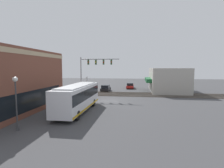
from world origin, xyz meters
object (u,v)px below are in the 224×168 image
at_px(city_bus, 78,97).
at_px(streetlamp, 16,99).
at_px(parked_car_black, 106,88).
at_px(pedestrian_at_crossing, 91,91).
at_px(crossing_signal, 87,84).
at_px(parked_car_red, 130,86).

bearing_deg(city_bus, streetlamp, 157.49).
height_order(parked_car_black, pedestrian_at_crossing, pedestrian_at_crossing).
bearing_deg(crossing_signal, parked_car_black, -16.30).
xyz_separation_m(crossing_signal, parked_car_black, (7.56, -2.21, -1.62)).
relative_size(city_bus, pedestrian_at_crossing, 5.92).
bearing_deg(pedestrian_at_crossing, parked_car_black, -12.94).
distance_m(city_bus, pedestrian_at_crossing, 12.08).
bearing_deg(streetlamp, parked_car_black, -6.47).
xyz_separation_m(parked_car_red, pedestrian_at_crossing, (-13.46, 7.03, 0.25)).
distance_m(streetlamp, parked_car_red, 33.68).
bearing_deg(streetlamp, pedestrian_at_crossing, -4.02).
height_order(streetlamp, parked_car_red, streetlamp).
distance_m(crossing_signal, parked_car_red, 15.96).
distance_m(parked_car_red, pedestrian_at_crossing, 15.18).
relative_size(streetlamp, parked_car_red, 0.97).
bearing_deg(parked_car_black, parked_car_red, -40.24).
height_order(city_bus, crossing_signal, crossing_signal).
relative_size(streetlamp, pedestrian_at_crossing, 2.57).
xyz_separation_m(streetlamp, pedestrian_at_crossing, (19.10, -1.34, -1.86)).
bearing_deg(parked_car_black, city_bus, 180.00).
distance_m(city_bus, parked_car_red, 25.99).
height_order(city_bus, streetlamp, streetlamp).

